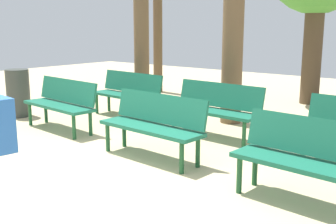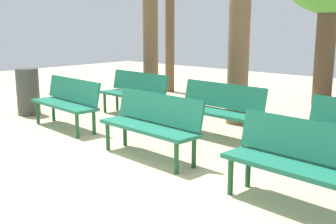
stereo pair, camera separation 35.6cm
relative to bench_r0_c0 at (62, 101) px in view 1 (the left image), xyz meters
name	(u,v)px [view 1 (the left image)]	position (x,y,z in m)	size (l,w,h in m)	color
ground_plane	(54,189)	(2.15, -1.74, -0.50)	(24.00, 24.00, 0.00)	#CCB789
bench_r0_c0	(62,101)	(0.00, 0.00, 0.00)	(1.63, 0.60, 0.87)	#19664C
bench_r0_c1	(154,122)	(2.28, -0.18, 0.00)	(1.62, 0.56, 0.87)	#19664C
bench_r0_c2	(313,157)	(4.53, -0.34, 0.00)	(1.63, 0.58, 0.87)	#19664C
bench_r1_c0	(128,92)	(0.13, 1.48, 0.00)	(1.63, 0.58, 0.87)	#19664C
bench_r1_c1	(215,106)	(2.32, 1.28, 0.00)	(1.62, 0.55, 0.87)	#19664C
tree_1	(141,31)	(-0.36, 2.43, 1.16)	(0.33, 0.33, 3.33)	brown
tree_2	(232,56)	(1.99, 2.34, 0.74)	(0.38, 0.38, 2.48)	brown
tree_3	(158,30)	(-1.50, 4.31, 1.18)	(0.25, 0.25, 3.36)	brown
trash_bin	(18,93)	(-1.57, 0.12, -0.03)	(0.45, 0.45, 0.94)	#383D38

